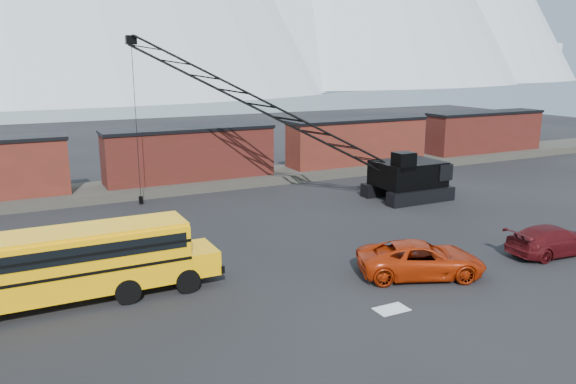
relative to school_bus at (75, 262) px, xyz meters
name	(u,v)px	position (x,y,z in m)	size (l,w,h in m)	color
ground	(331,279)	(10.95, -2.63, -1.79)	(160.00, 160.00, 0.00)	black
gravel_berm	(191,183)	(10.95, 19.37, -1.44)	(120.00, 5.00, 0.70)	#444138
boxcar_mid	(190,154)	(10.95, 19.37, 0.97)	(13.70, 3.10, 4.17)	#4B1615
boxcar_east_near	(357,141)	(26.95, 19.37, 0.97)	(13.70, 3.10, 4.17)	#491C14
boxcar_east_far	(485,132)	(42.95, 19.37, 0.97)	(13.70, 3.10, 4.17)	#4B1615
snow_patch	(391,309)	(11.45, -6.63, -1.78)	(1.40, 0.90, 0.02)	silver
school_bus	(75,262)	(0.00, 0.00, 0.00)	(11.65, 2.65, 3.19)	#FFAE05
red_pickup	(421,259)	(14.96, -4.21, -0.96)	(2.76, 5.99, 1.67)	#A82708
maroon_suv	(553,240)	(23.23, -4.93, -1.01)	(2.18, 5.37, 1.56)	#480D10
crawler_crane	(267,108)	(14.44, 12.04, 5.00)	(21.43, 9.63, 11.89)	black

